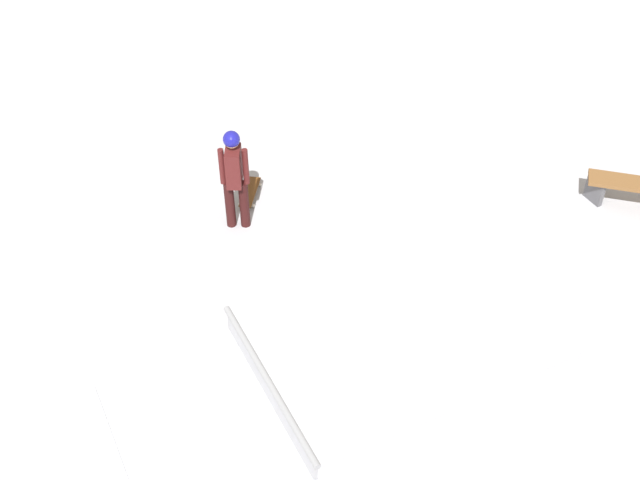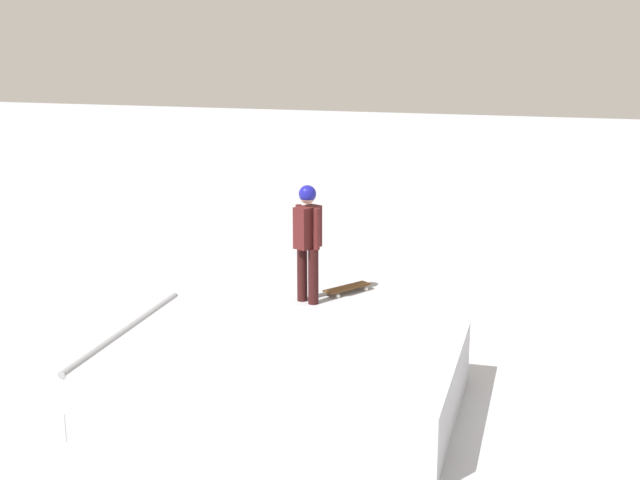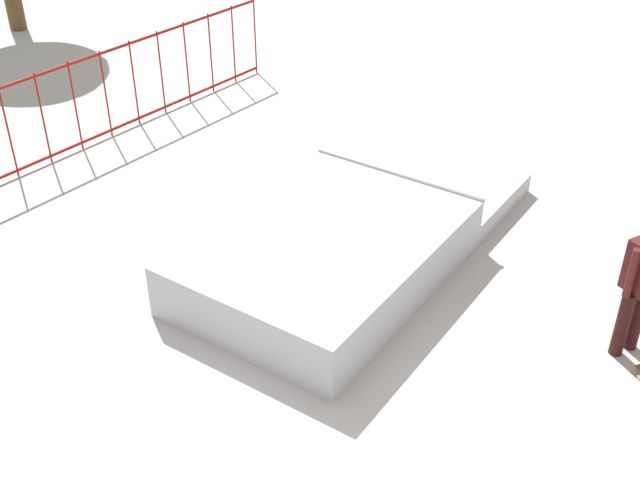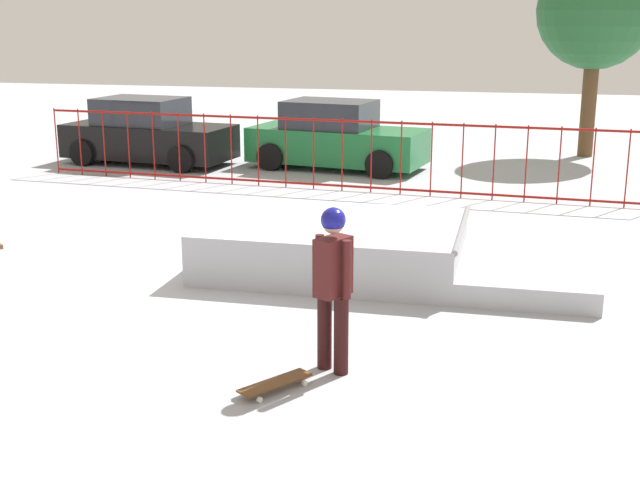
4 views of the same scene
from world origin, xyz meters
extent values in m
plane|color=#A8AAB2|center=(0.00, 0.00, 0.00)|extent=(60.00, 60.00, 0.00)
cube|color=#B0B3BB|center=(1.34, 0.36, 0.35)|extent=(3.61, 2.61, 0.70)
cube|color=#B0B3BB|center=(4.04, 0.36, 0.15)|extent=(1.81, 2.60, 0.30)
cylinder|color=gray|center=(3.14, 0.36, 0.70)|extent=(0.09, 2.60, 0.08)
cylinder|color=black|center=(2.00, -3.15, 0.41)|extent=(0.15, 0.15, 0.82)
cylinder|color=black|center=(2.19, -3.25, 0.41)|extent=(0.15, 0.15, 0.82)
cylinder|color=#4C1919|center=(1.94, -3.12, 1.12)|extent=(0.09, 0.09, 0.60)
cylinder|color=silver|center=(1.72, -3.50, 0.03)|extent=(0.06, 0.06, 0.06)
cylinder|color=maroon|center=(0.93, 5.85, 0.75)|extent=(0.03, 0.03, 1.50)
cylinder|color=maroon|center=(1.54, 5.81, 0.75)|extent=(0.03, 0.03, 1.50)
cylinder|color=maroon|center=(2.16, 5.77, 0.75)|extent=(0.03, 0.03, 1.50)
cylinder|color=maroon|center=(2.78, 5.73, 0.75)|extent=(0.03, 0.03, 1.50)
cylinder|color=maroon|center=(3.39, 5.68, 0.75)|extent=(0.03, 0.03, 1.50)
cylinder|color=maroon|center=(4.01, 5.64, 0.75)|extent=(0.03, 0.03, 1.50)
cylinder|color=maroon|center=(4.63, 5.60, 0.75)|extent=(0.03, 0.03, 1.50)
cylinder|color=maroon|center=(5.24, 5.56, 0.75)|extent=(0.03, 0.03, 1.50)
cylinder|color=maroon|center=(5.86, 5.51, 0.75)|extent=(0.03, 0.03, 1.50)
cylinder|color=maroon|center=(6.48, 5.47, 0.75)|extent=(0.03, 0.03, 1.50)
camera|label=1|loc=(5.25, 5.89, 8.03)|focal=44.72mm
camera|label=2|loc=(-1.31, 8.59, 3.99)|focal=49.74mm
camera|label=3|loc=(-5.57, -4.26, 6.01)|focal=45.08mm
camera|label=4|loc=(3.82, -11.14, 3.56)|focal=47.71mm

